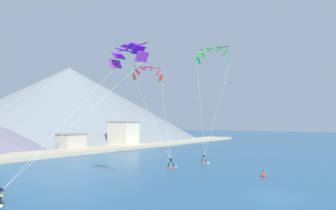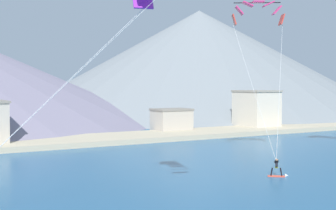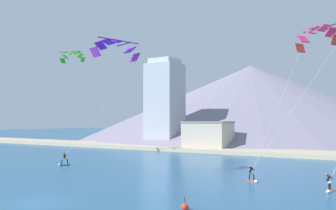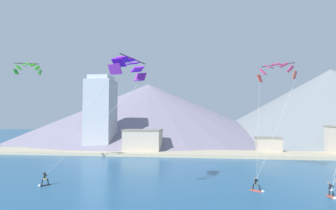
{
  "view_description": "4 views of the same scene",
  "coord_description": "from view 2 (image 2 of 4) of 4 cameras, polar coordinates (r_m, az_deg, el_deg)",
  "views": [
    {
      "loc": [
        -30.67,
        -9.35,
        6.9
      ],
      "look_at": [
        2.1,
        13.25,
        8.9
      ],
      "focal_mm": 35.0,
      "sensor_mm": 36.0,
      "label": 1
    },
    {
      "loc": [
        -17.99,
        -11.84,
        7.86
      ],
      "look_at": [
        -2.28,
        15.62,
        6.49
      ],
      "focal_mm": 50.0,
      "sensor_mm": 36.0,
      "label": 2
    },
    {
      "loc": [
        22.87,
        -18.11,
        6.09
      ],
      "look_at": [
        0.31,
        17.47,
        7.82
      ],
      "focal_mm": 40.0,
      "sensor_mm": 36.0,
      "label": 3
    },
    {
      "loc": [
        3.52,
        -14.01,
        8.31
      ],
      "look_at": [
        -0.39,
        16.66,
        10.05
      ],
      "focal_mm": 28.0,
      "sensor_mm": 36.0,
      "label": 4
    }
  ],
  "objects": [
    {
      "name": "mountain_peak_central_summit",
      "position": [
        134.72,
        3.81,
        5.3
      ],
      "size": [
        105.42,
        105.42,
        29.05
      ],
      "color": "gray",
      "rests_on": "ground"
    },
    {
      "name": "parafoil_kite_mid_center",
      "position": [
        50.68,
        10.92,
        11.21
      ],
      "size": [
        7.39,
        10.01,
        15.35
      ],
      "color": "red"
    },
    {
      "name": "kitesurfer_mid_center",
      "position": [
        41.48,
        13.38,
        -7.86
      ],
      "size": [
        1.61,
        1.4,
        1.66
      ],
      "color": "#E54C33",
      "rests_on": "ground"
    },
    {
      "name": "shore_building_promenade_mid",
      "position": [
        83.5,
        10.71,
        -0.58
      ],
      "size": [
        5.77,
        7.1,
        6.92
      ],
      "color": "beige",
      "rests_on": "ground"
    },
    {
      "name": "shore_building_harbour_front",
      "position": [
        75.14,
        0.43,
        -1.97
      ],
      "size": [
        5.84,
        4.55,
        4.06
      ],
      "color": "#B7AD9E",
      "rests_on": "ground"
    },
    {
      "name": "shoreline_strip",
      "position": [
        63.46,
        -13.13,
        -4.39
      ],
      "size": [
        180.0,
        10.0,
        0.7
      ],
      "primitive_type": "cube",
      "color": "#BCAD8E",
      "rests_on": "ground"
    }
  ]
}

